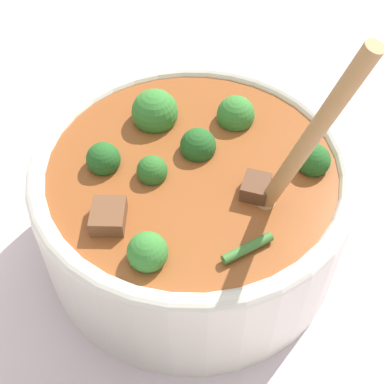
{
  "coord_description": "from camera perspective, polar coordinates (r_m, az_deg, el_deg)",
  "views": [
    {
      "loc": [
        0.3,
        -0.02,
        0.42
      ],
      "look_at": [
        0.0,
        0.0,
        0.07
      ],
      "focal_mm": 50.0,
      "sensor_mm": 36.0,
      "label": 1
    }
  ],
  "objects": [
    {
      "name": "ground_plane",
      "position": [
        0.51,
        0.0,
        -5.2
      ],
      "size": [
        4.0,
        4.0,
        0.0
      ],
      "primitive_type": "plane",
      "color": "silver"
    },
    {
      "name": "stew_bowl",
      "position": [
        0.46,
        0.01,
        -0.59
      ],
      "size": [
        0.27,
        0.27,
        0.26
      ],
      "color": "white",
      "rests_on": "ground_plane"
    }
  ]
}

